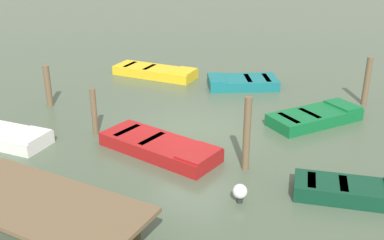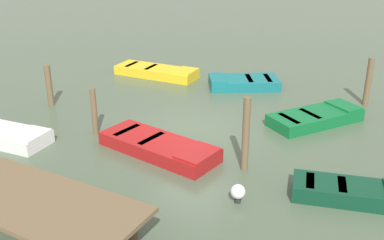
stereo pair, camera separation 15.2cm
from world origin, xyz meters
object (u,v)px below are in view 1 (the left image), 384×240
object	(u,v)px
rowboat_red	(160,147)
marker_buoy	(240,192)
mooring_piling_mid_right	(48,86)
rowboat_green	(315,117)
mooring_piling_far_left	(94,112)
rowboat_yellow	(156,72)
mooring_piling_far_right	(247,134)
mooring_piling_mid_left	(367,81)
dock_segment	(42,207)
rowboat_dark_green	(352,191)
rowboat_teal	(242,82)

from	to	relation	value
rowboat_red	marker_buoy	xyz separation A→B (m)	(-3.07, 1.38, 0.07)
rowboat_red	mooring_piling_mid_right	world-z (taller)	mooring_piling_mid_right
rowboat_green	mooring_piling_far_left	xyz separation A→B (m)	(6.10, 4.19, 0.55)
mooring_piling_mid_right	marker_buoy	world-z (taller)	mooring_piling_mid_right
rowboat_yellow	mooring_piling_far_right	world-z (taller)	mooring_piling_far_right
marker_buoy	rowboat_yellow	bearing A→B (deg)	-47.70
mooring_piling_mid_right	mooring_piling_mid_left	size ratio (longest dim) A/B	0.86
mooring_piling_far_left	mooring_piling_mid_left	bearing A→B (deg)	-137.04
dock_segment	mooring_piling_far_left	size ratio (longest dim) A/B	2.98
mooring_piling_mid_right	rowboat_red	bearing A→B (deg)	165.27
mooring_piling_mid_left	mooring_piling_far_right	xyz separation A→B (m)	(2.17, 6.82, 0.14)
rowboat_yellow	mooring_piling_far_right	size ratio (longest dim) A/B	1.81
rowboat_red	mooring_piling_mid_left	bearing A→B (deg)	65.35
rowboat_red	mooring_piling_mid_right	xyz separation A→B (m)	(5.70, -1.50, 0.57)
rowboat_red	mooring_piling_mid_left	world-z (taller)	mooring_piling_mid_left
mooring_piling_mid_right	mooring_piling_far_right	distance (m)	8.38
rowboat_yellow	rowboat_red	distance (m)	7.76
rowboat_dark_green	mooring_piling_mid_left	distance (m)	7.12
rowboat_red	rowboat_dark_green	size ratio (longest dim) A/B	1.32
rowboat_yellow	mooring_piling_mid_left	size ratio (longest dim) A/B	2.08
rowboat_dark_green	marker_buoy	bearing A→B (deg)	-163.26
rowboat_red	rowboat_dark_green	bearing A→B (deg)	9.51
rowboat_yellow	mooring_piling_mid_left	bearing A→B (deg)	1.48
dock_segment	mooring_piling_mid_right	size ratio (longest dim) A/B	2.94
rowboat_yellow	rowboat_dark_green	world-z (taller)	same
rowboat_teal	mooring_piling_far_right	xyz separation A→B (m)	(-2.69, 6.63, 0.83)
mooring_piling_far_right	marker_buoy	world-z (taller)	mooring_piling_far_right
rowboat_dark_green	rowboat_teal	xyz separation A→B (m)	(5.57, -6.86, -0.00)
rowboat_red	marker_buoy	size ratio (longest dim) A/B	8.04
dock_segment	marker_buoy	bearing A→B (deg)	-132.67
rowboat_red	mooring_piling_far_right	size ratio (longest dim) A/B	1.84
rowboat_dark_green	marker_buoy	distance (m)	2.78
rowboat_teal	rowboat_yellow	bearing A→B (deg)	-26.11
rowboat_green	mooring_piling_far_right	world-z (taller)	mooring_piling_far_right
rowboat_red	mooring_piling_mid_right	distance (m)	5.92
rowboat_teal	mooring_piling_far_left	distance (m)	7.10
rowboat_yellow	mooring_piling_far_right	distance (m)	9.26
rowboat_yellow	rowboat_red	bearing A→B (deg)	-59.53
dock_segment	mooring_piling_mid_left	size ratio (longest dim) A/B	2.51
marker_buoy	rowboat_teal	bearing A→B (deg)	-69.00
rowboat_green	mooring_piling_far_left	distance (m)	7.42
dock_segment	mooring_piling_mid_right	bearing A→B (deg)	-46.24
dock_segment	rowboat_dark_green	distance (m)	7.22
dock_segment	rowboat_teal	xyz separation A→B (m)	(0.08, -11.51, -0.62)
rowboat_green	mooring_piling_far_right	size ratio (longest dim) A/B	1.63
rowboat_teal	mooring_piling_far_left	bearing A→B (deg)	38.79
mooring_piling_mid_right	mooring_piling_far_right	bearing A→B (deg)	171.47
mooring_piling_mid_right	mooring_piling_mid_left	bearing A→B (deg)	-151.91
dock_segment	mooring_piling_far_left	xyz separation A→B (m)	(2.54, -4.88, -0.07)
rowboat_dark_green	rowboat_red	bearing A→B (deg)	166.58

